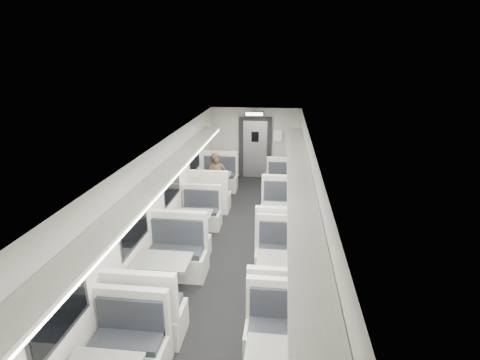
% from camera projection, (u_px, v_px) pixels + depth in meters
% --- Properties ---
extents(room, '(3.24, 12.24, 2.64)m').
position_uv_depth(room, '(231.00, 213.00, 7.09)').
color(room, black).
rests_on(room, ground).
extents(booth_left_a, '(1.10, 2.24, 1.20)m').
position_uv_depth(booth_left_a, '(215.00, 186.00, 10.93)').
color(booth_left_a, '#AFAFA5').
rests_on(booth_left_a, room).
extents(booth_left_b, '(0.97, 1.96, 1.05)m').
position_uv_depth(booth_left_b, '(194.00, 226.00, 8.48)').
color(booth_left_b, '#AFAFA5').
rests_on(booth_left_b, room).
extents(booth_left_c, '(1.13, 2.29, 1.23)m').
position_uv_depth(booth_left_c, '(163.00, 280.00, 6.35)').
color(booth_left_c, '#AFAFA5').
rests_on(booth_left_c, room).
extents(booth_right_a, '(1.05, 2.14, 1.14)m').
position_uv_depth(booth_right_a, '(283.00, 193.00, 10.49)').
color(booth_right_a, '#AFAFA5').
rests_on(booth_right_a, room).
extents(booth_right_b, '(1.11, 2.26, 1.21)m').
position_uv_depth(booth_right_b, '(283.00, 223.00, 8.55)').
color(booth_right_b, '#AFAFA5').
rests_on(booth_right_b, room).
extents(booth_right_c, '(1.04, 2.10, 1.12)m').
position_uv_depth(booth_right_c, '(282.00, 276.00, 6.52)').
color(booth_right_c, '#AFAFA5').
rests_on(booth_right_c, room).
extents(passenger, '(0.63, 0.48, 1.54)m').
position_uv_depth(passenger, '(217.00, 180.00, 10.30)').
color(passenger, black).
rests_on(passenger, room).
extents(window_a, '(0.02, 1.18, 0.84)m').
position_uv_depth(window_a, '(195.00, 157.00, 10.41)').
color(window_a, black).
rests_on(window_a, room).
extents(window_b, '(0.02, 1.18, 0.84)m').
position_uv_depth(window_b, '(172.00, 182.00, 8.34)').
color(window_b, black).
rests_on(window_b, room).
extents(window_c, '(0.02, 1.18, 0.84)m').
position_uv_depth(window_c, '(134.00, 224.00, 6.26)').
color(window_c, black).
rests_on(window_c, room).
extents(window_d, '(0.02, 1.18, 0.84)m').
position_uv_depth(window_d, '(59.00, 307.00, 4.19)').
color(window_d, black).
rests_on(window_d, room).
extents(luggage_rack_left, '(0.46, 10.40, 0.09)m').
position_uv_depth(luggage_rack_left, '(160.00, 180.00, 6.72)').
color(luggage_rack_left, '#AFAFA5').
rests_on(luggage_rack_left, room).
extents(luggage_rack_right, '(0.46, 10.40, 0.09)m').
position_uv_depth(luggage_rack_right, '(299.00, 185.00, 6.44)').
color(luggage_rack_right, '#AFAFA5').
rests_on(luggage_rack_right, room).
extents(vestibule_door, '(1.10, 0.13, 2.10)m').
position_uv_depth(vestibule_door, '(255.00, 148.00, 12.73)').
color(vestibule_door, black).
rests_on(vestibule_door, room).
extents(exit_sign, '(0.62, 0.12, 0.16)m').
position_uv_depth(exit_sign, '(254.00, 114.00, 11.88)').
color(exit_sign, black).
rests_on(exit_sign, room).
extents(wall_notice, '(0.32, 0.02, 0.40)m').
position_uv_depth(wall_notice, '(278.00, 136.00, 12.49)').
color(wall_notice, white).
rests_on(wall_notice, room).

